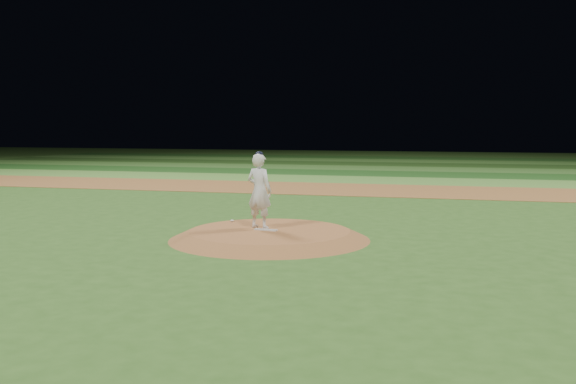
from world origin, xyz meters
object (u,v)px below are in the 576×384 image
(pitcher_on_mound, at_px, (259,191))
(pitchers_mound, at_px, (270,235))
(pitching_rubber, at_px, (266,230))
(rosin_bag, at_px, (232,221))

(pitcher_on_mound, bearing_deg, pitchers_mound, -36.85)
(pitcher_on_mound, bearing_deg, pitching_rubber, -48.91)
(rosin_bag, distance_m, pitcher_on_mound, 1.79)
(pitching_rubber, bearing_deg, pitchers_mound, 33.81)
(pitchers_mound, distance_m, pitcher_on_mound, 1.27)
(pitchers_mound, height_order, rosin_bag, rosin_bag)
(pitching_rubber, relative_size, rosin_bag, 5.76)
(rosin_bag, height_order, pitcher_on_mound, pitcher_on_mound)
(pitching_rubber, bearing_deg, pitcher_on_mound, 139.79)
(pitching_rubber, xyz_separation_m, pitcher_on_mound, (-0.28, 0.32, 1.04))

